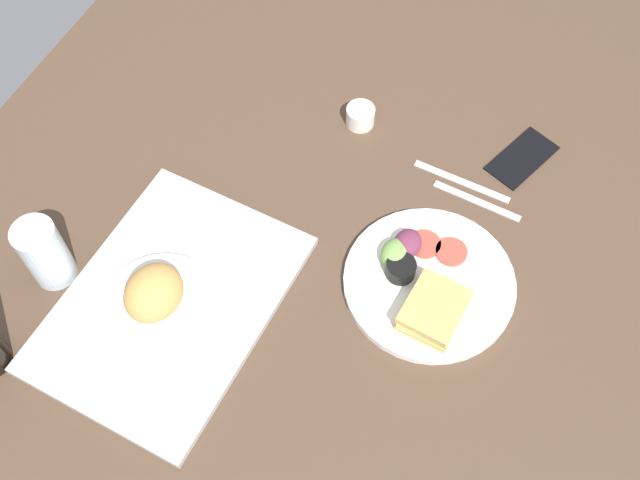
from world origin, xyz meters
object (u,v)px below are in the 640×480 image
object	(u,v)px
serving_tray	(170,303)
espresso_cup	(360,116)
bread_plate_near	(157,302)
fork	(477,201)
drinking_glass	(45,253)
cell_phone	(522,157)
knife	(462,181)
plate_with_salad	(426,282)

from	to	relation	value
serving_tray	espresso_cup	xyz separation A→B (cm)	(50.18, -13.58, 1.20)
bread_plate_near	fork	bearing A→B (deg)	-42.98
drinking_glass	cell_phone	xyz separation A→B (cm)	(57.84, -66.48, -6.39)
espresso_cup	cell_phone	distance (cm)	32.07
bread_plate_near	fork	xyz separation A→B (cm)	(44.02, -41.02, -4.36)
knife	serving_tray	bearing A→B (deg)	53.72
serving_tray	cell_phone	size ratio (longest dim) A/B	3.13
plate_with_salad	knife	distance (cm)	23.75
knife	cell_phone	world-z (taller)	cell_phone
bread_plate_near	drinking_glass	world-z (taller)	drinking_glass
espresso_cup	serving_tray	bearing A→B (deg)	164.86
serving_tray	fork	bearing A→B (deg)	-44.01
drinking_glass	fork	size ratio (longest dim) A/B	0.80
bread_plate_near	espresso_cup	xyz separation A→B (cm)	(52.22, -14.06, -2.61)
drinking_glass	espresso_cup	distance (cm)	63.63
serving_tray	cell_phone	world-z (taller)	serving_tray
serving_tray	knife	size ratio (longest dim) A/B	2.37
fork	cell_phone	size ratio (longest dim) A/B	1.18
bread_plate_near	espresso_cup	world-z (taller)	bread_plate_near
serving_tray	plate_with_salad	xyz separation A→B (cm)	(21.32, -38.13, 0.87)
fork	cell_phone	bearing A→B (deg)	-106.22
serving_tray	cell_phone	distance (cm)	71.20
bread_plate_near	plate_with_salad	world-z (taller)	bread_plate_near
drinking_glass	bread_plate_near	bearing A→B (deg)	-87.72
bread_plate_near	espresso_cup	bearing A→B (deg)	-15.07
serving_tray	bread_plate_near	size ratio (longest dim) A/B	2.10
knife	fork	bearing A→B (deg)	145.94
cell_phone	plate_with_salad	bearing A→B (deg)	-170.79
espresso_cup	fork	world-z (taller)	espresso_cup
bread_plate_near	cell_phone	bearing A→B (deg)	-38.73
espresso_cup	fork	distance (cm)	28.24
drinking_glass	espresso_cup	xyz separation A→B (cm)	(53.05, -34.81, -4.79)
bread_plate_near	plate_with_salad	distance (cm)	45.23
serving_tray	plate_with_salad	bearing A→B (deg)	-60.79
drinking_glass	cell_phone	distance (cm)	88.35
knife	cell_phone	distance (cm)	13.26
serving_tray	espresso_cup	distance (cm)	51.99
knife	espresso_cup	bearing A→B (deg)	-9.96
cell_phone	drinking_glass	bearing A→B (deg)	152.18
serving_tray	fork	size ratio (longest dim) A/B	2.65
plate_with_salad	drinking_glass	bearing A→B (deg)	112.17
knife	bread_plate_near	bearing A→B (deg)	54.59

